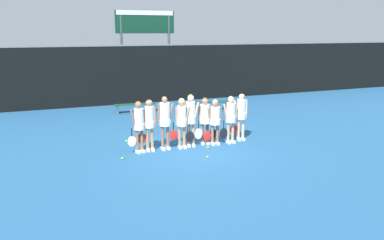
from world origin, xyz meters
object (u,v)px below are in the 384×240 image
(player_7, at_px, (231,116))
(tennis_ball_3, at_px, (208,148))
(player_0, at_px, (139,123))
(tennis_ball_0, at_px, (207,157))
(player_5, at_px, (205,117))
(tennis_ball_4, at_px, (122,158))
(scoreboard, at_px, (145,32))
(player_3, at_px, (182,119))
(player_1, at_px, (149,120))
(bench_courtside, at_px, (211,103))
(tennis_ball_1, at_px, (202,138))
(player_2, at_px, (165,118))
(tennis_ball_2, at_px, (126,141))
(player_8, at_px, (241,113))
(bench_far, at_px, (135,105))
(player_4, at_px, (191,116))
(player_6, at_px, (215,118))

(player_7, height_order, tennis_ball_3, player_7)
(player_0, relative_size, tennis_ball_0, 26.57)
(player_5, xyz_separation_m, tennis_ball_4, (-3.02, -0.59, -0.95))
(scoreboard, height_order, player_3, scoreboard)
(player_1, xyz_separation_m, player_3, (1.11, -0.09, -0.02))
(bench_courtside, relative_size, player_5, 1.28)
(tennis_ball_1, bearing_deg, player_7, -49.36)
(player_2, relative_size, tennis_ball_3, 27.00)
(player_5, distance_m, tennis_ball_2, 2.99)
(player_1, height_order, tennis_ball_2, player_1)
(tennis_ball_2, bearing_deg, tennis_ball_3, -35.70)
(tennis_ball_0, xyz_separation_m, tennis_ball_2, (-2.06, 2.64, 0.00))
(bench_courtside, height_order, player_0, player_0)
(player_1, xyz_separation_m, player_5, (2.00, 0.06, -0.05))
(tennis_ball_0, bearing_deg, tennis_ball_3, 66.16)
(player_1, distance_m, tennis_ball_3, 2.19)
(player_7, bearing_deg, tennis_ball_3, -161.28)
(tennis_ball_3, distance_m, tennis_ball_4, 2.92)
(scoreboard, xyz_separation_m, bench_courtside, (2.27, -4.01, -3.47))
(player_8, distance_m, tennis_ball_4, 4.57)
(bench_far, distance_m, player_4, 6.18)
(bench_courtside, distance_m, player_1, 6.94)
(tennis_ball_4, bearing_deg, tennis_ball_0, -17.82)
(player_2, xyz_separation_m, player_3, (0.57, -0.06, -0.05))
(player_5, bearing_deg, player_2, -167.08)
(bench_courtside, relative_size, tennis_ball_0, 33.17)
(bench_courtside, height_order, tennis_ball_2, bench_courtside)
(player_4, bearing_deg, bench_far, 106.44)
(player_4, bearing_deg, player_2, -167.92)
(scoreboard, distance_m, player_3, 9.84)
(scoreboard, distance_m, player_5, 9.64)
(player_0, height_order, player_1, player_1)
(player_2, relative_size, player_4, 1.00)
(bench_courtside, height_order, player_1, player_1)
(scoreboard, height_order, tennis_ball_1, scoreboard)
(bench_far, relative_size, player_0, 1.18)
(player_1, relative_size, player_5, 1.06)
(bench_far, height_order, tennis_ball_0, bench_far)
(player_5, distance_m, tennis_ball_4, 3.23)
(scoreboard, bearing_deg, tennis_ball_1, -90.45)
(player_3, distance_m, tennis_ball_0, 1.64)
(player_3, bearing_deg, player_1, -178.97)
(player_0, height_order, player_5, player_0)
(player_2, xyz_separation_m, player_6, (1.77, -0.08, -0.12))
(player_2, relative_size, tennis_ball_0, 28.11)
(player_3, distance_m, tennis_ball_4, 2.38)
(bench_courtside, distance_m, tennis_ball_4, 8.00)
(tennis_ball_3, bearing_deg, player_6, 40.95)
(player_2, bearing_deg, tennis_ball_1, 24.94)
(player_1, distance_m, player_7, 2.90)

